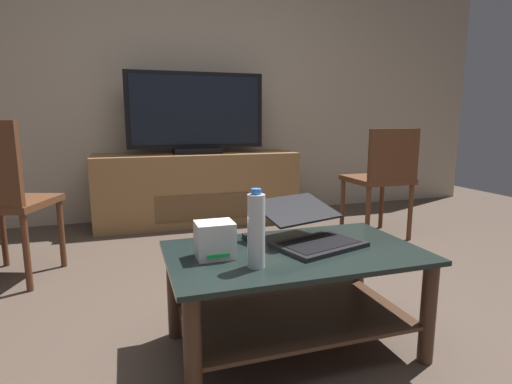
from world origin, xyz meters
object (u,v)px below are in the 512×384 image
object	(u,v)px
dining_chair	(383,175)
laptop	(309,230)
router_box	(215,240)
media_cabinet	(198,188)
water_bottle_near	(256,230)
coffee_table	(294,283)
tv_remote	(252,240)
television	(197,115)
cell_phone	(211,241)

from	to	relation	value
dining_chair	laptop	world-z (taller)	dining_chair
dining_chair	router_box	size ratio (longest dim) A/B	6.14
media_cabinet	dining_chair	xyz separation A→B (m)	(1.28, -0.98, 0.19)
water_bottle_near	coffee_table	bearing A→B (deg)	32.45
media_cabinet	dining_chair	world-z (taller)	dining_chair
router_box	tv_remote	xyz separation A→B (m)	(0.19, 0.13, -0.06)
television	laptop	xyz separation A→B (m)	(0.09, -2.14, -0.49)
laptop	router_box	world-z (taller)	laptop
dining_chair	tv_remote	distance (m)	1.79
laptop	tv_remote	world-z (taller)	laptop
water_bottle_near	tv_remote	bearing A→B (deg)	75.26
laptop	router_box	bearing A→B (deg)	-173.23
media_cabinet	cell_phone	size ratio (longest dim) A/B	12.89
television	laptop	world-z (taller)	television
router_box	cell_phone	bearing A→B (deg)	83.27
television	coffee_table	bearing A→B (deg)	-90.01
media_cabinet	router_box	bearing A→B (deg)	-98.24
router_box	water_bottle_near	distance (m)	0.20
router_box	tv_remote	distance (m)	0.24
media_cabinet	tv_remote	distance (m)	2.08
laptop	cell_phone	distance (m)	0.42
laptop	tv_remote	size ratio (longest dim) A/B	2.91
laptop	coffee_table	bearing A→B (deg)	-144.69
tv_remote	coffee_table	bearing A→B (deg)	-49.87
television	dining_chair	size ratio (longest dim) A/B	1.39
router_box	cell_phone	xyz separation A→B (m)	(0.02, 0.19, -0.06)
dining_chair	cell_phone	bearing A→B (deg)	-146.60
media_cabinet	laptop	size ratio (longest dim) A/B	3.87
tv_remote	cell_phone	bearing A→B (deg)	160.16
media_cabinet	tv_remote	size ratio (longest dim) A/B	11.28
media_cabinet	cell_phone	distance (m)	2.04
coffee_table	laptop	world-z (taller)	laptop
dining_chair	water_bottle_near	distance (m)	2.03
coffee_table	laptop	size ratio (longest dim) A/B	2.16
cell_phone	router_box	bearing A→B (deg)	-62.25
television	media_cabinet	bearing A→B (deg)	90.00
dining_chair	television	bearing A→B (deg)	143.31
media_cabinet	laptop	distance (m)	2.17
dining_chair	tv_remote	xyz separation A→B (m)	(-1.41, -1.10, -0.07)
tv_remote	dining_chair	bearing A→B (deg)	37.54
television	dining_chair	xyz separation A→B (m)	(1.28, -0.96, -0.47)
coffee_table	router_box	distance (m)	0.38
coffee_table	water_bottle_near	bearing A→B (deg)	-147.55
media_cabinet	laptop	bearing A→B (deg)	-87.51
media_cabinet	water_bottle_near	xyz separation A→B (m)	(-0.20, -2.36, 0.24)
media_cabinet	water_bottle_near	distance (m)	2.38
media_cabinet	dining_chair	distance (m)	1.62
dining_chair	coffee_table	bearing A→B (deg)	-135.67
television	water_bottle_near	size ratio (longest dim) A/B	4.30
coffee_table	laptop	bearing A→B (deg)	35.31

